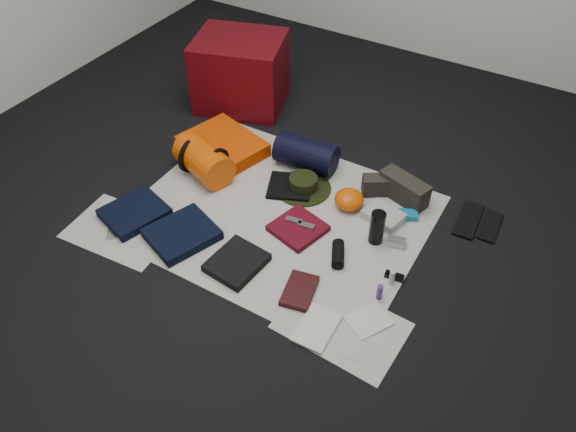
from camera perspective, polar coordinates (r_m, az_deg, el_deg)
The scene contains 37 objects.
floor at distance 3.23m, azimuth -0.90°, elevation -0.12°, with size 4.50×4.50×0.02m, color black.
newspaper_mat at distance 3.22m, azimuth -0.90°, elevation 0.05°, with size 1.60×1.30×0.01m, color silver.
newspaper_sheet_front_left at distance 3.27m, azimuth -16.57°, elevation -1.41°, with size 0.58×0.40×0.00m, color silver.
newspaper_sheet_front_right at distance 2.73m, azimuth 5.48°, elevation -11.04°, with size 0.58×0.40×0.00m, color silver.
red_cabinet at distance 4.06m, azimuth -4.84°, elevation 14.36°, with size 0.59×0.49×0.49m, color #51050C.
sleeping_pad at distance 3.67m, azimuth -6.67°, elevation 7.07°, with size 0.49×0.40×0.09m, color #D84002.
stuff_sack at distance 3.47m, azimuth -8.55°, elevation 5.63°, with size 0.22×0.22×0.37m, color #CB4403.
sack_strap_left at distance 3.52m, azimuth -9.86°, elevation 6.10°, with size 0.22×0.22×0.03m, color black.
sack_strap_right at distance 3.42m, azimuth -7.21°, elevation 5.11°, with size 0.22×0.22×0.03m, color black.
navy_duffel at distance 3.50m, azimuth 1.86°, elevation 6.35°, with size 0.20×0.20×0.38m, color black.
boonie_brim at distance 3.39m, azimuth 1.55°, elevation 2.87°, with size 0.34×0.34×0.01m, color black.
boonie_crown at distance 3.36m, azimuth 1.56°, elevation 3.41°, with size 0.17×0.17×0.07m, color black.
hiking_boot_left at distance 3.37m, azimuth 9.61°, elevation 3.13°, with size 0.24×0.09×0.12m, color #2A2620.
hiking_boot_right at distance 3.34m, azimuth 11.70°, elevation 2.72°, with size 0.30×0.11×0.15m, color #2A2620.
flip_flop_left at distance 3.35m, azimuth 17.85°, elevation -0.37°, with size 0.11×0.31×0.02m, color black.
flip_flop_right at distance 3.35m, azimuth 19.85°, elevation -0.97°, with size 0.10×0.26×0.01m, color black.
trousers_navy_a at distance 3.31m, azimuth -15.32°, elevation 0.33°, with size 0.29×0.33×0.05m, color black.
trousers_navy_b at distance 3.13m, azimuth -10.72°, elevation -1.80°, with size 0.30×0.35×0.05m, color black.
trousers_charcoal at distance 2.95m, azimuth -5.23°, elevation -4.73°, with size 0.25×0.28×0.04m, color black.
black_tshirt at distance 3.39m, azimuth 0.18°, elevation 3.01°, with size 0.26×0.24×0.03m, color black.
red_shirt at distance 3.12m, azimuth 1.03°, elevation -1.23°, with size 0.26×0.26×0.03m, color #4E0813.
orange_stuff_sack at distance 3.25m, azimuth 6.22°, elevation 1.69°, with size 0.17×0.17×0.11m, color #CB4403.
first_aid_pouch at distance 3.22m, azimuth 9.66°, elevation 0.01°, with size 0.21×0.16×0.05m, color #99A199.
water_bottle at distance 3.04m, azimuth 9.03°, elevation -1.16°, with size 0.08×0.08×0.20m, color black.
speaker at distance 2.98m, azimuth 5.10°, elevation -3.87°, with size 0.07×0.07×0.17m, color black.
compact_camera at distance 3.10m, azimuth 10.90°, elevation -2.62°, with size 0.10×0.06×0.04m, color #A4A4A9.
cyan_case at distance 3.27m, azimuth 12.06°, elevation 0.10°, with size 0.11×0.07×0.04m, color #0F6992.
toiletry_purple at distance 2.82m, azimuth 9.29°, elevation -7.63°, with size 0.03×0.03×0.09m, color #44277E.
toiletry_clear at distance 2.89m, azimuth 10.53°, elevation -6.14°, with size 0.03×0.03×0.09m, color #A3A8A3.
paperback_book at distance 2.83m, azimuth 1.17°, elevation -7.59°, with size 0.15×0.22×0.03m, color black.
map_booklet at distance 2.71m, azimuth 2.92°, elevation -11.27°, with size 0.16×0.24×0.01m, color beige.
map_printout at distance 2.76m, azimuth 8.19°, elevation -10.48°, with size 0.15×0.20×0.01m, color beige.
sunglasses at distance 2.94m, azimuth 10.75°, elevation -6.02°, with size 0.10×0.04×0.02m, color black.
key_cluster at distance 3.25m, azimuth -17.28°, elevation -1.77°, with size 0.07×0.07×0.01m, color #A4A4A9.
tape_roll at distance 3.38m, azimuth 0.73°, elevation 3.57°, with size 0.05×0.05×0.04m, color white.
energy_bar_a at distance 3.13m, azimuth 0.58°, elevation -0.43°, with size 0.10×0.04×0.01m, color #A4A4A9.
energy_bar_b at distance 3.10m, azimuth 1.86°, elevation -0.95°, with size 0.10×0.04×0.01m, color #A4A4A9.
Camera 1 is at (1.22, -1.98, 2.23)m, focal length 35.00 mm.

